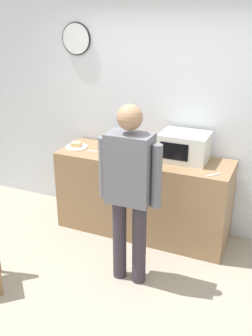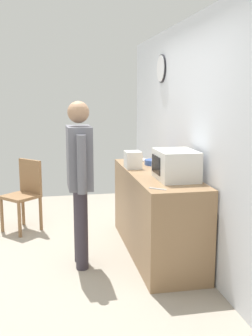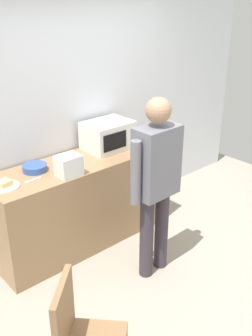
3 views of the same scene
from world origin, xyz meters
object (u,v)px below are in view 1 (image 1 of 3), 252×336
salad_bowl (110,146)px  spoon_utensil (94,151)px  person_standing (129,184)px  toaster (113,151)px  sandwich_plate (76,146)px  fork_utensil (213,175)px  microwave (185,147)px

salad_bowl → spoon_utensil: 0.21m
person_standing → spoon_utensil: bearing=134.5°
spoon_utensil → toaster: bearing=-24.1°
salad_bowl → person_standing: person_standing is taller
salad_bowl → sandwich_plate: bearing=-160.8°
person_standing → fork_utensil: bearing=47.5°
microwave → spoon_utensil: 1.03m
toaster → microwave: bearing=22.6°
spoon_utensil → person_standing: size_ratio=0.10×
salad_bowl → person_standing: size_ratio=0.13×
toaster → fork_utensil: bearing=0.1°
sandwich_plate → microwave: bearing=5.4°
fork_utensil → microwave: bearing=142.2°
microwave → fork_utensil: 0.50m
sandwich_plate → toaster: toaster is taller
toaster → person_standing: person_standing is taller
microwave → sandwich_plate: size_ratio=1.96×
sandwich_plate → fork_utensil: sandwich_plate is taller
fork_utensil → sandwich_plate: bearing=174.0°
sandwich_plate → spoon_utensil: 0.26m
microwave → sandwich_plate: microwave is taller
microwave → person_standing: (-0.23, -0.95, -0.08)m
toaster → fork_utensil: (1.08, 0.00, -0.10)m
microwave → salad_bowl: (-0.89, 0.01, -0.12)m
microwave → toaster: size_ratio=2.27×
microwave → toaster: bearing=-157.4°
sandwich_plate → spoon_utensil: bearing=-9.2°
spoon_utensil → person_standing: person_standing is taller
fork_utensil → spoon_utensil: (-1.39, 0.13, 0.00)m
microwave → fork_utensil: microwave is taller
microwave → person_standing: 0.98m
person_standing → microwave: bearing=76.5°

